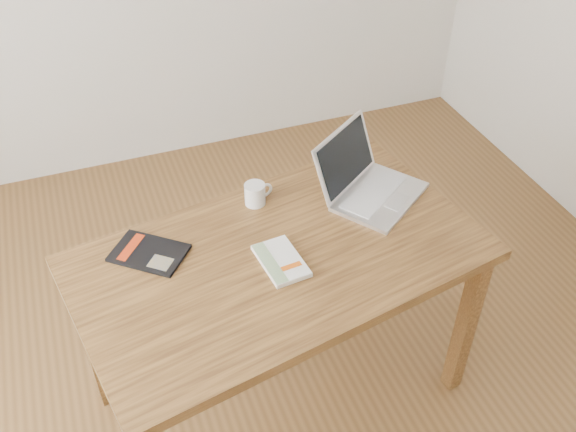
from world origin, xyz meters
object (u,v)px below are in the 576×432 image
object	(u,v)px
white_guidebook	(281,261)
black_guidebook	(149,253)
laptop	(367,182)
desk	(280,273)
coffee_mug	(256,193)

from	to	relation	value
white_guidebook	black_guidebook	xyz separation A→B (m)	(-0.39, 0.19, -0.00)
black_guidebook	laptop	distance (m)	0.81
laptop	black_guidebook	bearing A→B (deg)	148.22
desk	black_guidebook	world-z (taller)	black_guidebook
white_guidebook	black_guidebook	bearing A→B (deg)	148.70
desk	coffee_mug	world-z (taller)	coffee_mug
white_guidebook	coffee_mug	world-z (taller)	coffee_mug
white_guidebook	coffee_mug	size ratio (longest dim) A/B	1.98
black_guidebook	white_guidebook	bearing A→B (deg)	-76.27
black_guidebook	coffee_mug	size ratio (longest dim) A/B	2.58
desk	coffee_mug	bearing A→B (deg)	77.34
white_guidebook	desk	bearing A→B (deg)	68.53
laptop	coffee_mug	size ratio (longest dim) A/B	4.17
laptop	white_guidebook	bearing A→B (deg)	174.27
desk	black_guidebook	size ratio (longest dim) A/B	5.17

